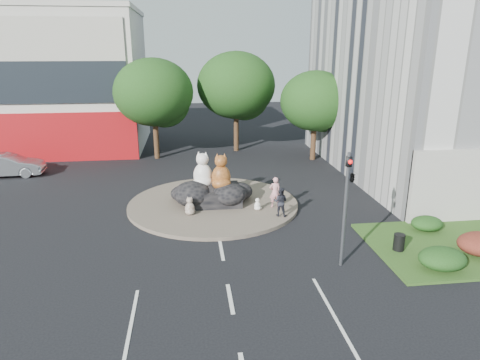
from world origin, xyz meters
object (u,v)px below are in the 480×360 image
object	(u,v)px
cat_white	(203,169)
kitten_calico	(190,205)
cat_tabby	(221,171)
pedestrian_dark	(280,202)
litter_bin	(399,242)
pedestrian_pink	(275,192)
kitten_white	(257,204)
parked_car	(7,165)

from	to	relation	value
cat_white	kitten_calico	size ratio (longest dim) A/B	2.10
cat_tabby	pedestrian_dark	bearing A→B (deg)	-34.53
kitten_calico	pedestrian_dark	size ratio (longest dim) A/B	0.63
kitten_calico	pedestrian_dark	distance (m)	4.96
cat_white	litter_bin	bearing A→B (deg)	-24.54
pedestrian_pink	litter_bin	size ratio (longest dim) A/B	2.32
kitten_white	parked_car	world-z (taller)	parked_car
kitten_white	pedestrian_dark	size ratio (longest dim) A/B	0.45
cat_white	litter_bin	distance (m)	11.50
pedestrian_pink	litter_bin	xyz separation A→B (m)	(4.55, -5.94, -0.59)
kitten_calico	litter_bin	distance (m)	10.86
cat_white	kitten_white	distance (m)	3.85
pedestrian_pink	pedestrian_dark	xyz separation A→B (m)	(0.03, -1.36, -0.09)
litter_bin	cat_white	bearing A→B (deg)	139.04
litter_bin	parked_car	bearing A→B (deg)	146.20
cat_tabby	pedestrian_dark	xyz separation A→B (m)	(3.01, -2.41, -1.15)
kitten_calico	pedestrian_pink	world-z (taller)	pedestrian_pink
kitten_calico	pedestrian_dark	xyz separation A→B (m)	(4.88, -0.84, 0.29)
cat_tabby	cat_white	bearing A→B (deg)	160.49
cat_tabby	kitten_calico	world-z (taller)	cat_tabby
cat_tabby	litter_bin	world-z (taller)	cat_tabby
cat_tabby	kitten_calico	xyz separation A→B (m)	(-1.87, -1.57, -1.44)
cat_tabby	litter_bin	bearing A→B (deg)	-38.67
kitten_calico	cat_white	bearing A→B (deg)	83.22
cat_white	parked_car	xyz separation A→B (m)	(-13.91, 7.60, -1.34)
cat_white	pedestrian_dark	size ratio (longest dim) A/B	1.33
cat_white	litter_bin	size ratio (longest dim) A/B	2.77
pedestrian_pink	pedestrian_dark	bearing A→B (deg)	91.99
kitten_white	cat_tabby	bearing A→B (deg)	111.11
cat_tabby	kitten_white	xyz separation A→B (m)	(1.92, -1.38, -1.59)
pedestrian_pink	litter_bin	bearing A→B (deg)	128.40
parked_car	litter_bin	bearing A→B (deg)	-126.82
kitten_white	pedestrian_pink	distance (m)	1.24
cat_white	litter_bin	world-z (taller)	cat_white
pedestrian_dark	parked_car	distance (m)	20.80
kitten_calico	pedestrian_pink	bearing A→B (deg)	21.37
kitten_white	parked_car	distance (m)	19.34
pedestrian_dark	parked_car	world-z (taller)	pedestrian_dark
kitten_calico	pedestrian_dark	world-z (taller)	pedestrian_dark
cat_white	parked_car	world-z (taller)	cat_white
pedestrian_pink	parked_car	bearing A→B (deg)	-26.00
pedestrian_pink	litter_bin	world-z (taller)	pedestrian_pink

